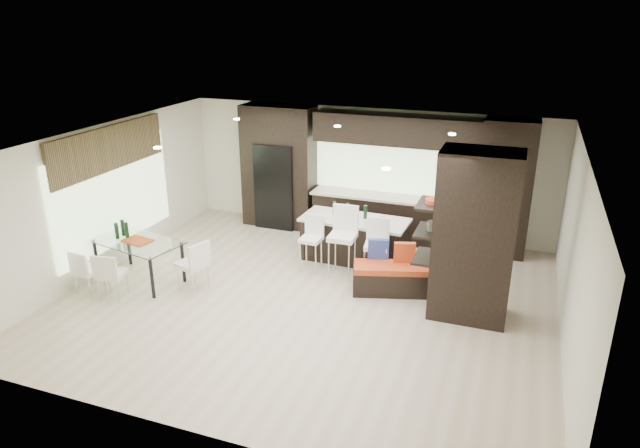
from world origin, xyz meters
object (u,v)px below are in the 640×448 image
at_px(stool_left, 311,249).
at_px(bench, 392,279).
at_px(stool_right, 376,257).
at_px(chair_near, 112,277).
at_px(chair_far, 89,273).
at_px(chair_end, 193,267).
at_px(kitchen_island, 354,239).
at_px(stool_mid, 342,249).
at_px(floor_vase, 451,276).
at_px(dining_table, 140,261).

xyz_separation_m(stool_left, bench, (1.64, -0.37, -0.17)).
xyz_separation_m(stool_right, bench, (0.39, -0.35, -0.20)).
bearing_deg(chair_near, bench, 10.83).
relative_size(chair_far, chair_end, 0.88).
height_order(stool_right, chair_near, stool_right).
bearing_deg(chair_near, chair_end, 21.93).
xyz_separation_m(kitchen_island, chair_end, (-2.27, -2.19, 0.00)).
bearing_deg(stool_mid, chair_near, -149.25).
xyz_separation_m(bench, floor_vase, (1.02, -0.37, 0.38)).
xyz_separation_m(kitchen_island, floor_vase, (2.04, -1.47, 0.22)).
distance_m(kitchen_island, chair_far, 4.85).
distance_m(kitchen_island, floor_vase, 2.52).
distance_m(stool_left, dining_table, 3.11).
bearing_deg(stool_mid, stool_left, 173.89).
distance_m(dining_table, chair_near, 0.74).
relative_size(stool_right, floor_vase, 0.72).
bearing_deg(chair_end, kitchen_island, -28.73).
height_order(stool_left, stool_mid, stool_mid).
height_order(kitchen_island, chair_near, kitchen_island).
distance_m(bench, dining_table, 4.52).
distance_m(stool_left, floor_vase, 2.77).
height_order(stool_right, floor_vase, floor_vase).
bearing_deg(chair_end, dining_table, 107.23).
distance_m(stool_mid, chair_far, 4.42).
bearing_deg(chair_far, stool_mid, 35.28).
xyz_separation_m(kitchen_island, stool_right, (0.63, -0.74, 0.04)).
height_order(stool_left, chair_end, same).
bearing_deg(bench, kitchen_island, 116.09).
bearing_deg(stool_left, chair_near, -138.73).
height_order(stool_left, chair_near, stool_left).
bearing_deg(dining_table, chair_end, 11.80).
distance_m(stool_left, chair_far, 3.91).
height_order(chair_near, chair_end, chair_end).
relative_size(floor_vase, chair_end, 1.51).
bearing_deg(floor_vase, chair_near, -164.84).
height_order(stool_mid, bench, stool_mid).
distance_m(kitchen_island, chair_near, 4.47).
bearing_deg(chair_near, dining_table, 78.09).
bearing_deg(chair_far, bench, 26.76).
xyz_separation_m(dining_table, chair_near, (0.00, -0.74, 0.01)).
xyz_separation_m(kitchen_island, bench, (1.01, -1.09, -0.17)).
bearing_deg(stool_left, kitchen_island, 51.74).
distance_m(kitchen_island, stool_left, 0.96).
bearing_deg(kitchen_island, stool_mid, -87.74).
bearing_deg(stool_right, kitchen_island, 121.91).
bearing_deg(chair_far, kitchen_island, 43.30).
xyz_separation_m(stool_left, stool_right, (1.25, -0.02, 0.04)).
xyz_separation_m(floor_vase, chair_far, (-5.90, -1.45, -0.27)).
bearing_deg(kitchen_island, dining_table, -144.70).
bearing_deg(kitchen_island, floor_vase, -33.49).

